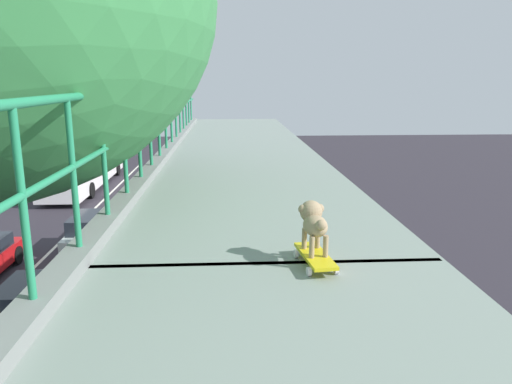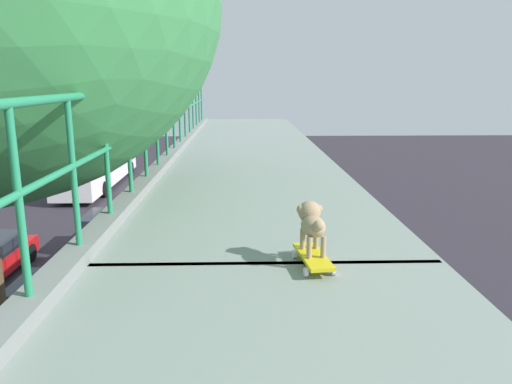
# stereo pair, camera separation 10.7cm
# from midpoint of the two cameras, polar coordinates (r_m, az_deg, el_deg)

# --- Properties ---
(car_white_fifth) EXTENTS (1.80, 4.46, 1.48)m
(car_white_fifth) POSITION_cam_midpoint_polar(r_m,az_deg,el_deg) (15.61, -23.14, -11.79)
(car_white_fifth) COLOR silver
(car_white_fifth) RESTS_ON ground
(car_silver_seventh) EXTENTS (1.77, 4.00, 1.55)m
(car_silver_seventh) POSITION_cam_midpoint_polar(r_m,az_deg,el_deg) (21.49, -17.05, -4.36)
(car_silver_seventh) COLOR #ADBCB5
(car_silver_seventh) RESTS_ON ground
(city_bus) EXTENTS (2.64, 11.48, 3.54)m
(city_bus) POSITION_cam_midpoint_polar(r_m,az_deg,el_deg) (33.89, -17.94, 3.97)
(city_bus) COLOR white
(city_bus) RESTS_ON ground
(toy_skateboard) EXTENTS (0.25, 0.54, 0.08)m
(toy_skateboard) POSITION_cam_midpoint_polar(r_m,az_deg,el_deg) (3.40, 7.57, -7.55)
(toy_skateboard) COLOR gold
(toy_skateboard) RESTS_ON overpass_deck
(small_dog) EXTENTS (0.20, 0.38, 0.35)m
(small_dog) POSITION_cam_midpoint_polar(r_m,az_deg,el_deg) (3.39, 7.43, -3.41)
(small_dog) COLOR tan
(small_dog) RESTS_ON toy_skateboard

